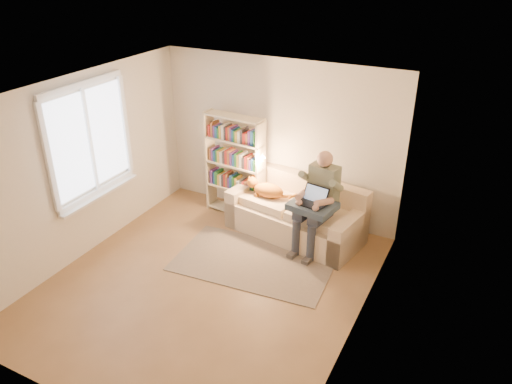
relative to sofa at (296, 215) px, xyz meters
The scene contains 14 objects.
floor 1.86m from the sofa, 107.67° to the right, with size 4.50×4.50×0.00m, color olive.
ceiling 2.92m from the sofa, 107.67° to the right, with size 4.00×4.50×0.02m, color white.
wall_left 3.25m from the sofa, 145.70° to the right, with size 0.02×4.50×2.60m, color silver.
wall_right 2.47m from the sofa, 50.36° to the right, with size 0.02×4.50×2.60m, color silver.
wall_back 1.24m from the sofa, 137.64° to the left, with size 4.00×0.02×2.60m, color silver.
wall_front 4.15m from the sofa, 97.92° to the right, with size 4.00×0.02×2.60m, color silver.
window 3.12m from the sofa, 148.33° to the right, with size 0.12×1.52×1.69m.
sofa is the anchor object (origin of this frame).
person 0.71m from the sofa, 29.16° to the right, with size 0.52×0.73×1.51m.
cat 0.63m from the sofa, behind, with size 0.76×0.34×0.27m.
blanket 0.71m from the sofa, 43.00° to the right, with size 0.62×0.51×0.09m, color #2C3C4D.
laptop 0.78m from the sofa, 42.00° to the right, with size 0.42×0.38×0.31m.
bookshelf 1.34m from the sofa, behind, with size 1.14×0.40×1.72m.
rug 1.10m from the sofa, 102.35° to the right, with size 2.21×1.31×0.01m, color gray.
Camera 1 is at (3.05, -4.57, 4.12)m, focal length 35.00 mm.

